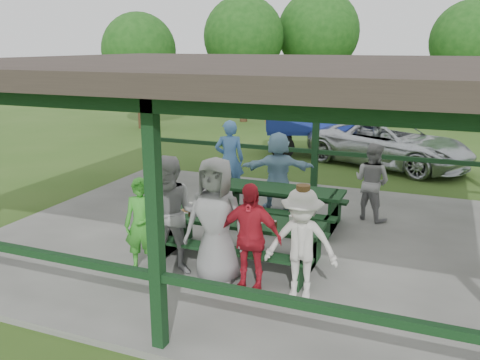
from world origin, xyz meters
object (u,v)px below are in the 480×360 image
at_px(contestant_white_fedora, 301,244).
at_px(picnic_table_far, 277,201).
at_px(contestant_grey_left, 173,216).
at_px(contestant_red, 249,238).
at_px(farm_trailer, 309,134).
at_px(picnic_table_near, 237,234).
at_px(spectator_blue, 230,160).
at_px(spectator_grey, 372,181).
at_px(pickup_truck, 389,144).
at_px(spectator_lblue, 278,171).
at_px(contestant_green, 142,225).
at_px(contestant_grey_mid, 216,222).

bearing_deg(contestant_white_fedora, picnic_table_far, 106.27).
xyz_separation_m(contestant_grey_left, contestant_red, (1.29, -0.08, -0.13)).
distance_m(contestant_grey_left, farm_trailer, 9.99).
distance_m(picnic_table_near, farm_trailer, 9.26).
relative_size(spectator_blue, spectator_grey, 1.15).
distance_m(spectator_blue, pickup_truck, 6.02).
distance_m(spectator_lblue, pickup_truck, 5.80).
height_order(contestant_green, pickup_truck, contestant_green).
relative_size(contestant_green, spectator_lblue, 0.88).
xyz_separation_m(contestant_red, pickup_truck, (0.99, 9.30, -0.23)).
distance_m(spectator_lblue, spectator_blue, 1.32).
relative_size(spectator_grey, pickup_truck, 0.33).
bearing_deg(contestant_red, contestant_white_fedora, 1.95).
xyz_separation_m(contestant_green, spectator_blue, (-0.26, 4.13, 0.16)).
height_order(picnic_table_near, contestant_red, contestant_red).
xyz_separation_m(contestant_white_fedora, spectator_grey, (0.45, 3.77, -0.00)).
distance_m(contestant_green, contestant_grey_mid, 1.28).
relative_size(contestant_white_fedora, spectator_lblue, 0.97).
bearing_deg(contestant_green, picnic_table_far, 48.14).
distance_m(contestant_grey_left, spectator_lblue, 3.75).
relative_size(pickup_truck, farm_trailer, 1.25).
bearing_deg(contestant_grey_mid, pickup_truck, 78.32).
distance_m(picnic_table_near, contestant_red, 1.06).
bearing_deg(contestant_green, contestant_grey_left, -7.93).
bearing_deg(contestant_red, contestant_grey_left, 172.66).
bearing_deg(picnic_table_near, farm_trailer, 97.10).
bearing_deg(contestant_grey_left, contestant_red, -22.18).
height_order(contestant_red, spectator_blue, spectator_blue).
distance_m(picnic_table_far, spectator_blue, 2.06).
xyz_separation_m(spectator_grey, pickup_truck, (-0.21, 5.45, -0.22)).
bearing_deg(contestant_green, contestant_white_fedora, -15.31).
relative_size(contestant_white_fedora, spectator_grey, 1.03).
relative_size(spectator_lblue, farm_trailer, 0.44).
height_order(spectator_blue, pickup_truck, spectator_blue).
relative_size(picnic_table_far, contestant_red, 1.61).
bearing_deg(contestant_grey_mid, farm_trailer, 94.20).
relative_size(picnic_table_near, contestant_white_fedora, 1.69).
bearing_deg(picnic_table_near, spectator_blue, 115.06).
bearing_deg(picnic_table_far, contestant_grey_mid, -91.10).
height_order(contestant_red, pickup_truck, contestant_red).
relative_size(contestant_green, farm_trailer, 0.39).
xyz_separation_m(picnic_table_near, contestant_grey_mid, (-0.01, -0.82, 0.49)).
xyz_separation_m(picnic_table_far, contestant_red, (0.49, -2.86, 0.34)).
height_order(contestant_grey_mid, contestant_white_fedora, contestant_grey_mid).
distance_m(contestant_red, farm_trailer, 10.19).
bearing_deg(spectator_grey, picnic_table_near, 84.19).
bearing_deg(spectator_blue, contestant_white_fedora, 101.56).
distance_m(spectator_lblue, farm_trailer, 6.33).
xyz_separation_m(spectator_lblue, pickup_truck, (1.77, 5.51, -0.28)).
xyz_separation_m(contestant_red, farm_trailer, (-1.68, 10.05, -0.23)).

